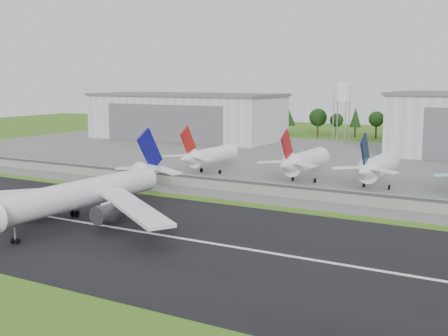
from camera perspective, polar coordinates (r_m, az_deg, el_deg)
The scene contains 13 objects.
ground at distance 112.46m, azimuth -15.55°, elevation -6.85°, with size 600.00×600.00×0.00m, color #416C19.
runway at distance 119.46m, azimuth -12.17°, elevation -5.77°, with size 320.00×60.00×0.10m, color black.
runway_centerline at distance 119.44m, azimuth -12.17°, elevation -5.74°, with size 220.00×1.00×0.02m, color white.
apron at distance 212.96m, azimuth 7.74°, elevation 0.79°, with size 320.00×150.00×0.10m, color slate.
blast_fence at distance 154.78m, azimuth -1.14°, elevation -1.54°, with size 240.00×0.61×3.50m.
hangar_west at distance 288.38m, azimuth -3.83°, elevation 5.28°, with size 97.00×44.00×23.20m.
water_tower at distance 273.91m, azimuth 11.92°, elevation 7.63°, with size 8.40×8.40×29.40m.
utility_poles at distance 288.38m, azimuth 13.60°, elevation 2.73°, with size 230.00×3.00×12.00m, color black, non-canonical shape.
treeline at distance 302.78m, azimuth 14.37°, elevation 2.99°, with size 320.00×16.00×22.00m, color black, non-canonical shape.
main_airliner at distance 122.01m, azimuth -14.49°, elevation -3.21°, with size 57.24×59.18×18.17m.
parked_jet_red_a at distance 179.65m, azimuth -1.62°, elevation 1.26°, with size 7.36×31.29×16.46m.
parked_jet_red_b at distance 165.65m, azimuth 7.97°, elevation 0.66°, with size 7.36×31.29×16.85m.
parked_jet_navy at distance 159.24m, azimuth 15.17°, elevation 0.09°, with size 7.36×31.29×16.85m.
Camera 1 is at (76.99, -76.29, 30.00)m, focal length 45.00 mm.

